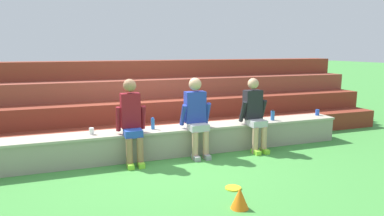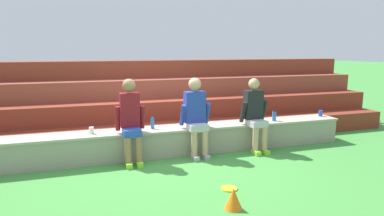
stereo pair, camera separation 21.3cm
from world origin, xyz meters
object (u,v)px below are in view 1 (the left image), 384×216
object	(u,v)px
water_bottle_center_gap	(153,124)
plastic_cup_middle	(92,131)
person_left_of_center	(196,114)
water_bottle_near_right	(273,115)
person_center	(255,113)
sports_cone	(240,198)
person_far_left	(132,119)
plastic_cup_right_end	(317,112)
frisbee	(233,188)

from	to	relation	value
water_bottle_center_gap	plastic_cup_middle	bearing A→B (deg)	-178.81
person_left_of_center	water_bottle_near_right	world-z (taller)	person_left_of_center
person_center	water_bottle_near_right	xyz separation A→B (m)	(0.55, 0.23, -0.13)
sports_cone	plastic_cup_middle	bearing A→B (deg)	123.59
person_far_left	plastic_cup_right_end	size ratio (longest dim) A/B	11.16
plastic_cup_middle	sports_cone	distance (m)	2.87
water_bottle_near_right	sports_cone	distance (m)	3.07
sports_cone	water_bottle_center_gap	bearing A→B (deg)	101.98
person_far_left	water_bottle_center_gap	size ratio (longest dim) A/B	6.76
plastic_cup_right_end	frisbee	bearing A→B (deg)	-147.85
frisbee	sports_cone	world-z (taller)	sports_cone
person_far_left	water_bottle_center_gap	bearing A→B (deg)	30.61
water_bottle_center_gap	water_bottle_near_right	size ratio (longest dim) A/B	1.01
person_center	water_bottle_center_gap	world-z (taller)	person_center
person_center	plastic_cup_middle	xyz separation A→B (m)	(-2.98, 0.27, -0.18)
person_center	water_bottle_near_right	world-z (taller)	person_center
person_far_left	person_center	world-z (taller)	person_far_left
water_bottle_near_right	plastic_cup_right_end	size ratio (longest dim) A/B	1.63
person_left_of_center	plastic_cup_middle	bearing A→B (deg)	172.99
sports_cone	frisbee	bearing A→B (deg)	70.75
frisbee	sports_cone	xyz separation A→B (m)	(-0.20, -0.56, 0.12)
plastic_cup_middle	person_far_left	bearing A→B (deg)	-19.47
plastic_cup_right_end	water_bottle_center_gap	bearing A→B (deg)	-179.38
person_center	sports_cone	size ratio (longest dim) A/B	5.23
frisbee	sports_cone	distance (m)	0.60
plastic_cup_middle	sports_cone	size ratio (longest dim) A/B	0.43
plastic_cup_right_end	plastic_cup_middle	bearing A→B (deg)	-179.25
person_center	plastic_cup_right_end	world-z (taller)	person_center
person_left_of_center	plastic_cup_right_end	bearing A→B (deg)	5.56
plastic_cup_middle	frisbee	xyz separation A→B (m)	(1.77, -1.81, -0.55)
water_bottle_center_gap	frisbee	size ratio (longest dim) A/B	0.93
person_center	plastic_cup_right_end	bearing A→B (deg)	10.81
person_far_left	plastic_cup_middle	distance (m)	0.71
plastic_cup_right_end	frisbee	world-z (taller)	plastic_cup_right_end
water_bottle_center_gap	sports_cone	world-z (taller)	water_bottle_center_gap
water_bottle_center_gap	sports_cone	size ratio (longest dim) A/B	0.80
frisbee	plastic_cup_middle	bearing A→B (deg)	134.36
water_bottle_center_gap	person_center	bearing A→B (deg)	-8.81
water_bottle_near_right	frisbee	bearing A→B (deg)	-135.10
person_left_of_center	frisbee	size ratio (longest dim) A/B	6.26
plastic_cup_right_end	person_center	bearing A→B (deg)	-169.19
person_center	frisbee	world-z (taller)	person_center
person_far_left	plastic_cup_middle	bearing A→B (deg)	160.53
sports_cone	water_bottle_near_right	bearing A→B (deg)	49.78
frisbee	person_center	bearing A→B (deg)	51.68
person_far_left	frisbee	size ratio (longest dim) A/B	6.32
water_bottle_center_gap	sports_cone	xyz separation A→B (m)	(0.51, -2.39, -0.47)
water_bottle_near_right	plastic_cup_right_end	bearing A→B (deg)	5.17
frisbee	person_far_left	bearing A→B (deg)	125.43
person_far_left	person_left_of_center	distance (m)	1.17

